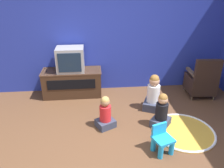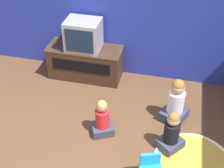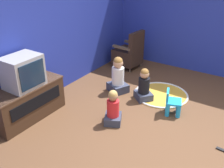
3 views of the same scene
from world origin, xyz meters
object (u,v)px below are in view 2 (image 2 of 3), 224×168
(tv_cabinet, at_px, (85,62))
(child_watching_left, at_px, (102,119))
(child_watching_right, at_px, (176,103))
(child_watching_center, at_px, (171,133))
(television, at_px, (83,35))

(tv_cabinet, xyz_separation_m, child_watching_left, (0.63, -1.26, -0.05))
(child_watching_left, xyz_separation_m, child_watching_right, (0.96, 0.51, 0.06))
(child_watching_center, xyz_separation_m, child_watching_right, (0.01, 0.57, 0.04))
(television, distance_m, child_watching_left, 1.50)
(child_watching_left, relative_size, child_watching_right, 0.81)
(television, bearing_deg, child_watching_center, -39.26)
(tv_cabinet, height_order, child_watching_left, child_watching_left)
(television, height_order, child_watching_left, television)
(child_watching_left, distance_m, child_watching_center, 0.95)
(child_watching_left, distance_m, child_watching_right, 1.09)
(child_watching_left, height_order, child_watching_right, child_watching_right)
(child_watching_center, distance_m, child_watching_right, 0.57)
(tv_cabinet, height_order, television, television)
(child_watching_left, bearing_deg, tv_cabinet, 89.77)
(television, height_order, child_watching_right, television)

